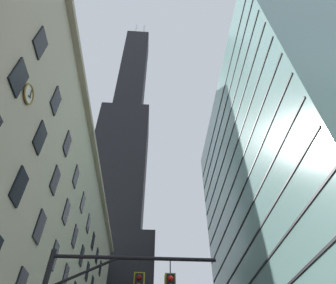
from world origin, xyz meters
The scene contains 2 objects.
dark_skyscraper centered at (-14.33, 71.36, 51.80)m, with size 25.19×25.19×173.93m.
glass_office_midrise centered at (20.23, 33.17, 29.19)m, with size 18.57×49.96×58.37m.
Camera 1 is at (-2.84, -7.26, 1.90)m, focal length 31.50 mm.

